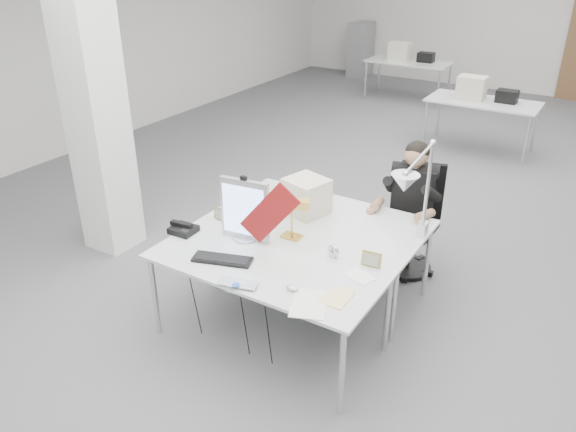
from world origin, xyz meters
name	(u,v)px	position (x,y,z in m)	size (l,w,h in m)	color
room_shell	(410,72)	(0.04, 0.13, 1.69)	(10.04, 14.04, 3.24)	#555457
desk_main	(268,263)	(0.00, -2.50, 0.74)	(1.80, 0.90, 0.03)	silver
desk_second	(324,217)	(0.00, -1.60, 0.74)	(1.80, 0.90, 0.03)	silver
bg_desk_a	(483,102)	(0.20, 3.00, 0.74)	(1.60, 0.80, 0.03)	silver
bg_desk_b	(409,62)	(-1.80, 5.20, 0.74)	(1.60, 0.80, 0.03)	silver
filing_cabinet	(361,49)	(-3.50, 6.65, 0.60)	(0.45, 0.55, 1.20)	gray
office_chair	(411,223)	(0.55, -0.88, 0.52)	(0.51, 0.51, 1.04)	black
seated_person	(413,188)	(0.55, -0.93, 0.90)	(0.52, 0.66, 0.98)	black
monitor	(245,210)	(-0.35, -2.29, 1.01)	(0.42, 0.04, 0.52)	#BABABF
pennant	(270,213)	(-0.09, -2.33, 1.06)	(0.53, 0.01, 0.22)	maroon
keyboard	(222,259)	(-0.30, -2.67, 0.77)	(0.45, 0.15, 0.02)	black
laptop	(236,287)	(0.01, -2.92, 0.77)	(0.28, 0.18, 0.02)	#B6B7BC
mouse	(292,288)	(0.36, -2.73, 0.77)	(0.09, 0.06, 0.04)	silver
bankers_lamp	(292,217)	(-0.04, -2.08, 0.94)	(0.33, 0.13, 0.37)	#C28B3C
desk_phone	(183,230)	(-0.85, -2.48, 0.78)	(0.20, 0.18, 0.05)	black
picture_frame_left	(220,214)	(-0.73, -2.13, 0.81)	(0.13, 0.01, 0.10)	#9F6F44
picture_frame_right	(371,259)	(0.69, -2.15, 0.81)	(0.15, 0.01, 0.12)	#A58E47
desk_clock	(333,251)	(0.39, -2.18, 0.81)	(0.10, 0.10, 0.03)	silver
paper_stack_a	(309,304)	(0.54, -2.81, 0.76)	(0.23, 0.33, 0.01)	white
paper_stack_b	(337,297)	(0.66, -2.65, 0.76)	(0.17, 0.24, 0.01)	#F3DC91
paper_stack_c	(360,277)	(0.69, -2.33, 0.76)	(0.20, 0.14, 0.01)	white
beige_monitor	(306,196)	(-0.17, -1.62, 0.91)	(0.34, 0.32, 0.32)	beige
architect_lamp	(417,191)	(0.85, -1.75, 1.25)	(0.26, 0.77, 0.99)	silver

